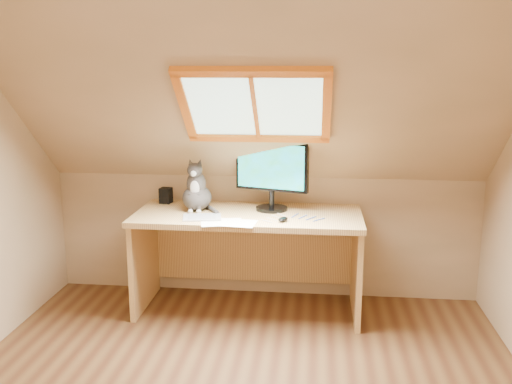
# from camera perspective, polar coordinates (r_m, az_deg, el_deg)

# --- Properties ---
(room_shell) EXTENTS (3.52, 3.52, 2.41)m
(room_shell) POSITION_cam_1_polar(r_m,az_deg,el_deg) (2.78, -2.68, 3.09)
(room_shell) COLOR tan
(room_shell) RESTS_ON ground
(desk) EXTENTS (1.73, 0.76, 0.79)m
(desk) POSITION_cam_1_polar(r_m,az_deg,el_deg) (4.49, -0.67, -4.77)
(desk) COLOR #E4BC6C
(desk) RESTS_ON ground
(monitor) EXTENTS (0.57, 0.25, 0.54)m
(monitor) POSITION_cam_1_polar(r_m,az_deg,el_deg) (4.38, 1.58, 2.09)
(monitor) COLOR black
(monitor) RESTS_ON desk
(cat) EXTENTS (0.23, 0.28, 0.42)m
(cat) POSITION_cam_1_polar(r_m,az_deg,el_deg) (4.43, -5.97, 0.04)
(cat) COLOR #4A4441
(cat) RESTS_ON desk
(desk_speaker) EXTENTS (0.10, 0.10, 0.13)m
(desk_speaker) POSITION_cam_1_polar(r_m,az_deg,el_deg) (4.71, -9.00, -0.34)
(desk_speaker) COLOR black
(desk_speaker) RESTS_ON desk
(graphics_tablet) EXTENTS (0.31, 0.25, 0.01)m
(graphics_tablet) POSITION_cam_1_polar(r_m,az_deg,el_deg) (4.22, -5.41, -2.54)
(graphics_tablet) COLOR #B2B2B7
(graphics_tablet) RESTS_ON desk
(mouse) EXTENTS (0.09, 0.12, 0.03)m
(mouse) POSITION_cam_1_polar(r_m,az_deg,el_deg) (4.12, 2.72, -2.74)
(mouse) COLOR black
(mouse) RESTS_ON desk
(papers) EXTENTS (0.33, 0.27, 0.00)m
(papers) POSITION_cam_1_polar(r_m,az_deg,el_deg) (4.12, -3.21, -2.93)
(papers) COLOR white
(papers) RESTS_ON desk
(cables) EXTENTS (0.51, 0.26, 0.01)m
(cables) POSITION_cam_1_polar(r_m,az_deg,el_deg) (4.21, 3.83, -2.59)
(cables) COLOR silver
(cables) RESTS_ON desk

